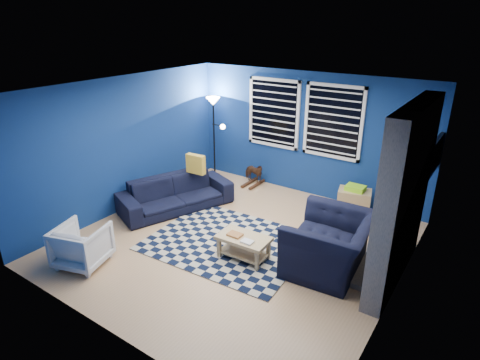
# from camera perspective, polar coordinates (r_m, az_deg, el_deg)

# --- Properties ---
(floor) EXTENTS (5.00, 5.00, 0.00)m
(floor) POSITION_cam_1_polar(r_m,az_deg,el_deg) (6.70, -0.60, -8.85)
(floor) COLOR tan
(floor) RESTS_ON ground
(ceiling) EXTENTS (5.00, 5.00, 0.00)m
(ceiling) POSITION_cam_1_polar(r_m,az_deg,el_deg) (5.82, -0.70, 12.73)
(ceiling) COLOR white
(ceiling) RESTS_ON wall_back
(wall_back) EXTENTS (5.00, 0.00, 5.00)m
(wall_back) POSITION_cam_1_polar(r_m,az_deg,el_deg) (8.22, 9.42, 6.36)
(wall_back) COLOR navy
(wall_back) RESTS_ON floor
(wall_left) EXTENTS (0.00, 5.00, 5.00)m
(wall_left) POSITION_cam_1_polar(r_m,az_deg,el_deg) (7.78, -16.00, 4.87)
(wall_left) COLOR navy
(wall_left) RESTS_ON floor
(wall_right) EXTENTS (0.00, 5.00, 5.00)m
(wall_right) POSITION_cam_1_polar(r_m,az_deg,el_deg) (5.26, 22.40, -4.45)
(wall_right) COLOR navy
(wall_right) RESTS_ON floor
(fireplace) EXTENTS (0.65, 2.00, 2.50)m
(fireplace) POSITION_cam_1_polar(r_m,az_deg,el_deg) (5.75, 22.11, -2.70)
(fireplace) COLOR gray
(fireplace) RESTS_ON floor
(window_left) EXTENTS (1.17, 0.06, 1.42)m
(window_left) POSITION_cam_1_polar(r_m,az_deg,el_deg) (8.43, 4.80, 9.44)
(window_left) COLOR black
(window_left) RESTS_ON wall_back
(window_right) EXTENTS (1.17, 0.06, 1.42)m
(window_right) POSITION_cam_1_polar(r_m,az_deg,el_deg) (7.89, 13.09, 8.05)
(window_right) COLOR black
(window_right) RESTS_ON wall_back
(tv) EXTENTS (0.07, 1.00, 0.58)m
(tv) POSITION_cam_1_polar(r_m,az_deg,el_deg) (7.06, 25.87, 3.00)
(tv) COLOR black
(tv) RESTS_ON wall_right
(rug) EXTENTS (2.61, 2.13, 0.02)m
(rug) POSITION_cam_1_polar(r_m,az_deg,el_deg) (6.70, -1.64, -8.80)
(rug) COLOR black
(rug) RESTS_ON floor
(sofa) EXTENTS (2.29, 1.57, 0.62)m
(sofa) POSITION_cam_1_polar(r_m,az_deg,el_deg) (7.78, -9.11, -1.90)
(sofa) COLOR black
(sofa) RESTS_ON floor
(armchair_big) EXTENTS (1.37, 1.22, 0.83)m
(armchair_big) POSITION_cam_1_polar(r_m,az_deg,el_deg) (6.00, 12.61, -8.87)
(armchair_big) COLOR black
(armchair_big) RESTS_ON floor
(armchair_bent) EXTENTS (0.85, 0.87, 0.64)m
(armchair_bent) POSITION_cam_1_polar(r_m,az_deg,el_deg) (6.46, -21.55, -8.61)
(armchair_bent) COLOR gray
(armchair_bent) RESTS_ON floor
(rocking_horse) EXTENTS (0.27, 0.53, 0.44)m
(rocking_horse) POSITION_cam_1_polar(r_m,az_deg,el_deg) (8.78, 1.94, 1.06)
(rocking_horse) COLOR #472416
(rocking_horse) RESTS_ON floor
(coffee_table) EXTENTS (0.81, 0.49, 0.40)m
(coffee_table) POSITION_cam_1_polar(r_m,az_deg,el_deg) (6.16, 0.50, -8.90)
(coffee_table) COLOR tan
(coffee_table) RESTS_ON rug
(cabinet) EXTENTS (0.67, 0.53, 0.58)m
(cabinet) POSITION_cam_1_polar(r_m,az_deg,el_deg) (7.78, 15.88, -2.98)
(cabinet) COLOR tan
(cabinet) RESTS_ON floor
(floor_lamp) EXTENTS (0.50, 0.31, 1.83)m
(floor_lamp) POSITION_cam_1_polar(r_m,az_deg,el_deg) (8.95, -3.72, 9.56)
(floor_lamp) COLOR black
(floor_lamp) RESTS_ON floor
(throw_pillow) EXTENTS (0.40, 0.14, 0.37)m
(throw_pillow) POSITION_cam_1_polar(r_m,az_deg,el_deg) (7.81, -6.32, 2.28)
(throw_pillow) COLOR gold
(throw_pillow) RESTS_ON sofa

